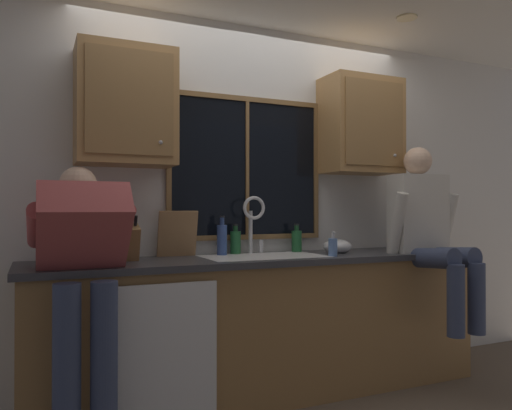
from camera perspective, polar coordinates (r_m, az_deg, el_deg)
back_wall at (r=3.61m, az=-0.96°, el=0.21°), size 5.42×0.12×2.55m
ceiling_downlight_right at (r=3.77m, az=16.97°, el=19.92°), size 0.14×0.14×0.01m
window_glass at (r=3.55m, az=-1.09°, el=4.27°), size 1.10×0.02×0.95m
window_frame_top at (r=3.61m, az=-1.03°, el=12.09°), size 1.17×0.02×0.04m
window_frame_bottom at (r=3.53m, az=-1.03°, el=-3.70°), size 1.17×0.02×0.04m
window_frame_left at (r=3.36m, az=-10.00°, el=4.55°), size 0.03×0.02×0.95m
window_frame_right at (r=3.80m, az=6.89°, el=3.96°), size 0.03×0.02×0.95m
window_mullion_center at (r=3.54m, az=-1.02°, el=4.28°), size 0.02×0.02×0.95m
lower_cabinet_run at (r=3.39m, az=1.43°, el=-13.98°), size 3.02×0.58×0.88m
countertop at (r=3.29m, az=1.58°, el=-6.25°), size 3.08×0.62×0.04m
dishwasher_front at (r=2.84m, az=-10.59°, el=-16.29°), size 0.60×0.02×0.74m
upper_cabinet_left at (r=3.20m, az=-14.76°, el=10.88°), size 0.59×0.36×0.72m
upper_cabinet_right at (r=3.88m, az=11.99°, el=8.86°), size 0.59×0.36×0.72m
sink at (r=3.29m, az=0.91°, el=-7.61°), size 0.80×0.46×0.21m
faucet at (r=3.44m, az=-0.25°, el=-1.44°), size 0.18×0.09×0.40m
person_standing at (r=2.71m, az=-19.33°, el=-6.81°), size 0.53×0.72×1.47m
person_sitting_on_counter at (r=3.70m, az=19.18°, el=-2.43°), size 0.54×0.60×1.26m
knife_block at (r=3.07m, az=-14.50°, el=-4.25°), size 0.12×0.18×0.32m
cutting_board at (r=3.30m, az=-9.02°, el=-3.29°), size 0.26×0.08×0.30m
mixing_bowl at (r=3.58m, az=9.34°, el=-4.73°), size 0.20×0.20×0.10m
soap_dispenser at (r=3.32m, az=8.83°, el=-4.77°), size 0.06×0.07×0.17m
bottle_green_glass at (r=3.44m, az=-2.38°, el=-4.25°), size 0.07×0.07×0.21m
bottle_tall_clear at (r=3.61m, az=4.70°, el=-4.09°), size 0.07×0.07×0.20m
bottle_amber_small at (r=3.36m, az=-3.94°, el=-3.92°), size 0.07×0.07×0.27m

